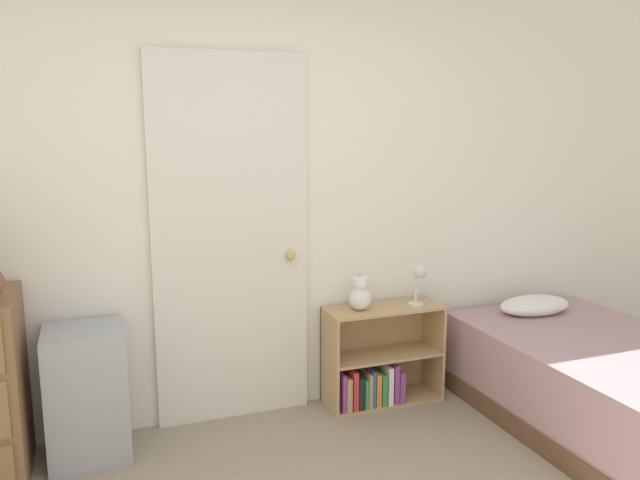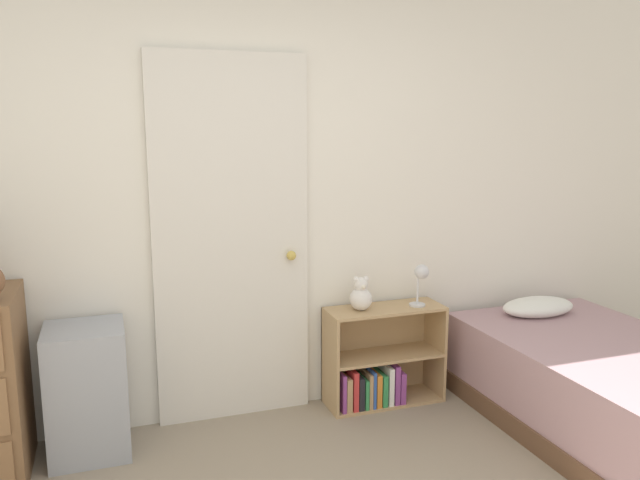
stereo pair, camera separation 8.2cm
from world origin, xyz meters
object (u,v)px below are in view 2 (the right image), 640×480
object	(u,v)px
bookshelf	(377,367)
teddy_bear	(361,296)
storage_bin	(87,391)
bed	(612,390)
desk_lamp	(421,277)

from	to	relation	value
bookshelf	teddy_bear	world-z (taller)	teddy_bear
teddy_bear	storage_bin	bearing A→B (deg)	-177.93
storage_bin	bookshelf	size ratio (longest dim) A/B	0.94
teddy_bear	bed	world-z (taller)	teddy_bear
teddy_bear	bed	xyz separation A→B (m)	(1.19, -0.78, -0.45)
storage_bin	bookshelf	xyz separation A→B (m)	(1.67, 0.06, -0.11)
storage_bin	teddy_bear	distance (m)	1.59
storage_bin	desk_lamp	distance (m)	1.98
storage_bin	teddy_bear	xyz separation A→B (m)	(1.55, 0.06, 0.35)
teddy_bear	desk_lamp	world-z (taller)	desk_lamp
storage_bin	bookshelf	distance (m)	1.67
bookshelf	bed	world-z (taller)	bookshelf
teddy_bear	bed	size ratio (longest dim) A/B	0.11
bookshelf	teddy_bear	size ratio (longest dim) A/B	3.49
teddy_bear	bookshelf	bearing A→B (deg)	0.11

